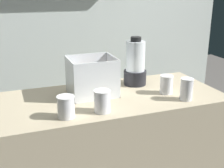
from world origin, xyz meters
The scene contains 8 objects.
counter centered at (0.00, 0.00, 0.45)m, with size 1.40×0.64×0.90m, color tan.
back_wall_unit centered at (-0.01, 0.77, 1.27)m, with size 2.60×0.24×2.50m.
carrot_display_bin centered at (-0.11, 0.07, 0.97)m, with size 0.29×0.25×0.24m.
blender_pitcher centered at (0.23, 0.17, 1.04)m, with size 0.16×0.16×0.33m.
juice_cup_orange_far_left centered at (-0.34, -0.21, 0.95)m, with size 0.09×0.09×0.12m.
juice_cup_beet_left centered at (-0.13, -0.21, 0.95)m, with size 0.09×0.09×0.13m.
juice_cup_mango_middle centered at (0.35, -0.07, 0.95)m, with size 0.09×0.09×0.12m.
juice_cup_beet_right centered at (0.40, -0.21, 0.96)m, with size 0.08×0.08×0.14m.
Camera 1 is at (-0.60, -1.62, 1.56)m, focal length 47.11 mm.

